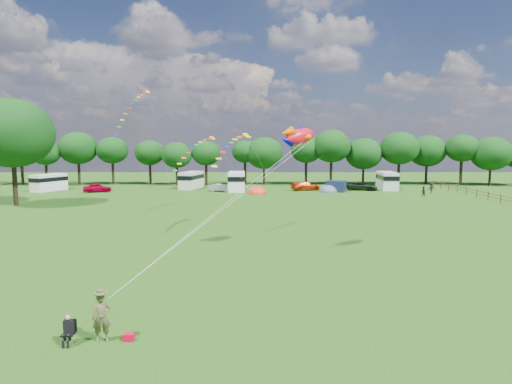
{
  "coord_description": "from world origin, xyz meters",
  "views": [
    {
      "loc": [
        -0.11,
        -25.1,
        7.79
      ],
      "look_at": [
        0.0,
        8.0,
        4.0
      ],
      "focal_mm": 30.0,
      "sensor_mm": 36.0,
      "label": 1
    }
  ],
  "objects_px": {
    "car_c": "(305,186)",
    "tent_greyblue": "(328,192)",
    "camp_chair": "(69,326)",
    "walker_b": "(431,188)",
    "walker_a": "(423,191)",
    "big_tree": "(12,133)",
    "campervan_c": "(237,181)",
    "campervan_a": "(49,182)",
    "car_d": "(362,186)",
    "fish_kite": "(297,137)",
    "car_a": "(97,188)",
    "campervan_b": "(191,180)",
    "tent_orange": "(257,194)",
    "campervan_d": "(387,180)",
    "kite_flyer": "(102,317)",
    "car_b": "(220,188)"
  },
  "relations": [
    {
      "from": "big_tree",
      "to": "car_d",
      "type": "xyz_separation_m",
      "value": [
        47.78,
        17.52,
        -8.31
      ]
    },
    {
      "from": "big_tree",
      "to": "fish_kite",
      "type": "height_order",
      "value": "big_tree"
    },
    {
      "from": "car_a",
      "to": "tent_greyblue",
      "type": "bearing_deg",
      "value": -111.17
    },
    {
      "from": "car_b",
      "to": "walker_b",
      "type": "distance_m",
      "value": 33.26
    },
    {
      "from": "car_d",
      "to": "fish_kite",
      "type": "relative_size",
      "value": 1.69
    },
    {
      "from": "campervan_c",
      "to": "walker_a",
      "type": "distance_m",
      "value": 28.76
    },
    {
      "from": "big_tree",
      "to": "car_b",
      "type": "distance_m",
      "value": 30.19
    },
    {
      "from": "campervan_a",
      "to": "walker_b",
      "type": "relative_size",
      "value": 3.75
    },
    {
      "from": "car_c",
      "to": "campervan_a",
      "type": "relative_size",
      "value": 0.78
    },
    {
      "from": "camp_chair",
      "to": "fish_kite",
      "type": "xyz_separation_m",
      "value": [
        10.22,
        14.18,
        7.54
      ]
    },
    {
      "from": "tent_greyblue",
      "to": "campervan_a",
      "type": "bearing_deg",
      "value": 178.06
    },
    {
      "from": "car_d",
      "to": "kite_flyer",
      "type": "bearing_deg",
      "value": 175.07
    },
    {
      "from": "car_d",
      "to": "car_a",
      "type": "bearing_deg",
      "value": 112.26
    },
    {
      "from": "camp_chair",
      "to": "walker_b",
      "type": "relative_size",
      "value": 0.72
    },
    {
      "from": "campervan_d",
      "to": "walker_a",
      "type": "distance_m",
      "value": 9.97
    },
    {
      "from": "camp_chair",
      "to": "walker_a",
      "type": "relative_size",
      "value": 0.79
    },
    {
      "from": "fish_kite",
      "to": "tent_orange",
      "type": "bearing_deg",
      "value": 56.16
    },
    {
      "from": "big_tree",
      "to": "camp_chair",
      "type": "distance_m",
      "value": 44.33
    },
    {
      "from": "kite_flyer",
      "to": "car_a",
      "type": "bearing_deg",
      "value": 93.22
    },
    {
      "from": "campervan_c",
      "to": "campervan_a",
      "type": "bearing_deg",
      "value": 89.35
    },
    {
      "from": "car_c",
      "to": "campervan_d",
      "type": "xyz_separation_m",
      "value": [
        13.99,
        1.3,
        0.87
      ]
    },
    {
      "from": "car_d",
      "to": "fish_kite",
      "type": "height_order",
      "value": "fish_kite"
    },
    {
      "from": "tent_greyblue",
      "to": "fish_kite",
      "type": "bearing_deg",
      "value": -103.08
    },
    {
      "from": "car_c",
      "to": "big_tree",
      "type": "bearing_deg",
      "value": 96.91
    },
    {
      "from": "fish_kite",
      "to": "camp_chair",
      "type": "bearing_deg",
      "value": -163.77
    },
    {
      "from": "car_a",
      "to": "walker_a",
      "type": "relative_size",
      "value": 2.93
    },
    {
      "from": "campervan_b",
      "to": "big_tree",
      "type": "bearing_deg",
      "value": 150.98
    },
    {
      "from": "camp_chair",
      "to": "fish_kite",
      "type": "relative_size",
      "value": 0.39
    },
    {
      "from": "tent_greyblue",
      "to": "car_a",
      "type": "bearing_deg",
      "value": -179.67
    },
    {
      "from": "car_c",
      "to": "campervan_a",
      "type": "height_order",
      "value": "campervan_a"
    },
    {
      "from": "camp_chair",
      "to": "walker_b",
      "type": "height_order",
      "value": "walker_b"
    },
    {
      "from": "car_a",
      "to": "car_d",
      "type": "relative_size",
      "value": 0.85
    },
    {
      "from": "car_c",
      "to": "tent_greyblue",
      "type": "bearing_deg",
      "value": -143.42
    },
    {
      "from": "campervan_c",
      "to": "camp_chair",
      "type": "height_order",
      "value": "campervan_c"
    },
    {
      "from": "campervan_d",
      "to": "walker_b",
      "type": "distance_m",
      "value": 7.8
    },
    {
      "from": "big_tree",
      "to": "campervan_a",
      "type": "relative_size",
      "value": 2.16
    },
    {
      "from": "big_tree",
      "to": "campervan_d",
      "type": "relative_size",
      "value": 2.14
    },
    {
      "from": "big_tree",
      "to": "walker_a",
      "type": "distance_m",
      "value": 56.05
    },
    {
      "from": "car_d",
      "to": "campervan_b",
      "type": "distance_m",
      "value": 28.99
    },
    {
      "from": "car_c",
      "to": "campervan_c",
      "type": "relative_size",
      "value": 0.76
    },
    {
      "from": "campervan_d",
      "to": "car_c",
      "type": "bearing_deg",
      "value": 99.39
    },
    {
      "from": "big_tree",
      "to": "tent_greyblue",
      "type": "height_order",
      "value": "big_tree"
    },
    {
      "from": "car_c",
      "to": "car_d",
      "type": "height_order",
      "value": "car_c"
    },
    {
      "from": "big_tree",
      "to": "tent_greyblue",
      "type": "bearing_deg",
      "value": 19.88
    },
    {
      "from": "tent_greyblue",
      "to": "camp_chair",
      "type": "bearing_deg",
      "value": -110.05
    },
    {
      "from": "car_d",
      "to": "campervan_c",
      "type": "relative_size",
      "value": 0.82
    },
    {
      "from": "car_c",
      "to": "walker_a",
      "type": "xyz_separation_m",
      "value": [
        16.32,
        -8.35,
        0.03
      ]
    },
    {
      "from": "campervan_d",
      "to": "kite_flyer",
      "type": "relative_size",
      "value": 3.16
    },
    {
      "from": "campervan_a",
      "to": "tent_orange",
      "type": "relative_size",
      "value": 1.83
    },
    {
      "from": "car_c",
      "to": "camp_chair",
      "type": "relative_size",
      "value": 4.03
    }
  ]
}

